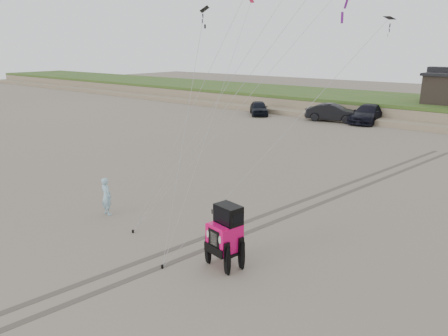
{
  "coord_description": "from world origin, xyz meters",
  "views": [
    {
      "loc": [
        11.06,
        -9.19,
        7.04
      ],
      "look_at": [
        1.0,
        3.0,
        2.6
      ],
      "focal_mm": 35.0,
      "sensor_mm": 36.0,
      "label": 1
    }
  ],
  "objects_px": {
    "truck_a": "(259,108)",
    "jeep": "(225,243)",
    "truck_b": "(333,113)",
    "man": "(106,196)",
    "truck_c": "(368,114)"
  },
  "relations": [
    {
      "from": "truck_a",
      "to": "jeep",
      "type": "relative_size",
      "value": 0.93
    },
    {
      "from": "man",
      "to": "jeep",
      "type": "bearing_deg",
      "value": -177.48
    },
    {
      "from": "jeep",
      "to": "man",
      "type": "xyz_separation_m",
      "value": [
        -6.84,
        0.34,
        -0.02
      ]
    },
    {
      "from": "truck_b",
      "to": "truck_c",
      "type": "distance_m",
      "value": 3.22
    },
    {
      "from": "truck_b",
      "to": "man",
      "type": "relative_size",
      "value": 3.08
    },
    {
      "from": "truck_b",
      "to": "truck_a",
      "type": "bearing_deg",
      "value": 85.53
    },
    {
      "from": "truck_b",
      "to": "truck_c",
      "type": "relative_size",
      "value": 0.88
    },
    {
      "from": "truck_a",
      "to": "jeep",
      "type": "height_order",
      "value": "jeep"
    },
    {
      "from": "truck_b",
      "to": "jeep",
      "type": "bearing_deg",
      "value": -173.36
    },
    {
      "from": "jeep",
      "to": "truck_a",
      "type": "bearing_deg",
      "value": 133.85
    },
    {
      "from": "truck_a",
      "to": "man",
      "type": "bearing_deg",
      "value": -108.1
    },
    {
      "from": "truck_b",
      "to": "jeep",
      "type": "distance_m",
      "value": 30.5
    },
    {
      "from": "truck_c",
      "to": "man",
      "type": "height_order",
      "value": "truck_c"
    },
    {
      "from": "truck_c",
      "to": "man",
      "type": "xyz_separation_m",
      "value": [
        0.48,
        -29.9,
        -0.01
      ]
    },
    {
      "from": "truck_a",
      "to": "truck_c",
      "type": "xyz_separation_m",
      "value": [
        10.71,
        2.64,
        0.12
      ]
    }
  ]
}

